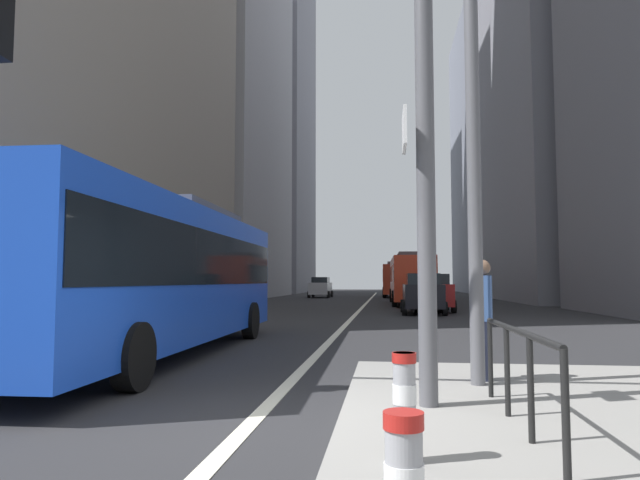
{
  "coord_description": "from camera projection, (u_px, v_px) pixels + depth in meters",
  "views": [
    {
      "loc": [
        1.53,
        -6.25,
        1.59
      ],
      "look_at": [
        -3.68,
        37.1,
        4.76
      ],
      "focal_mm": 31.63,
      "sensor_mm": 36.0,
      "label": 1
    }
  ],
  "objects": [
    {
      "name": "ground_plane",
      "position": [
        355.0,
        315.0,
        26.06
      ],
      "size": [
        160.0,
        160.0,
        0.0
      ],
      "primitive_type": "plane",
      "color": "#28282B"
    },
    {
      "name": "lane_centre_line",
      "position": [
        364.0,
        306.0,
        35.97
      ],
      "size": [
        0.2,
        80.0,
        0.01
      ],
      "primitive_type": "cube",
      "color": "beige",
      "rests_on": "ground"
    },
    {
      "name": "office_tower_left_mid",
      "position": [
        210.0,
        49.0,
        56.6
      ],
      "size": [
        12.94,
        22.14,
        49.81
      ],
      "primitive_type": "cube",
      "color": "#9E9EA3",
      "rests_on": "ground"
    },
    {
      "name": "office_tower_left_far",
      "position": [
        264.0,
        123.0,
        80.88
      ],
      "size": [
        12.71,
        18.76,
        48.57
      ],
      "primitive_type": "cube",
      "color": "gray",
      "rests_on": "ground"
    },
    {
      "name": "office_tower_right_far",
      "position": [
        499.0,
        155.0,
        78.04
      ],
      "size": [
        10.61,
        23.01,
        37.94
      ],
      "primitive_type": "cube",
      "color": "slate",
      "rests_on": "ground"
    },
    {
      "name": "city_bus_blue_oncoming",
      "position": [
        157.0,
        269.0,
        12.08
      ],
      "size": [
        2.83,
        11.7,
        3.4
      ],
      "color": "blue",
      "rests_on": "ground"
    },
    {
      "name": "city_bus_red_receding",
      "position": [
        410.0,
        277.0,
        38.27
      ],
      "size": [
        2.82,
        11.64,
        3.4
      ],
      "color": "red",
      "rests_on": "ground"
    },
    {
      "name": "city_bus_red_distant",
      "position": [
        397.0,
        278.0,
        55.78
      ],
      "size": [
        2.88,
        10.74,
        3.4
      ],
      "color": "red",
      "rests_on": "ground"
    },
    {
      "name": "car_oncoming_mid",
      "position": [
        321.0,
        287.0,
        53.88
      ],
      "size": [
        2.06,
        4.33,
        1.94
      ],
      "color": "silver",
      "rests_on": "ground"
    },
    {
      "name": "car_receding_near",
      "position": [
        422.0,
        293.0,
        27.15
      ],
      "size": [
        2.05,
        4.21,
        1.94
      ],
      "color": "black",
      "rests_on": "ground"
    },
    {
      "name": "car_receding_far",
      "position": [
        432.0,
        292.0,
        29.2
      ],
      "size": [
        2.12,
        4.12,
        1.94
      ],
      "color": "maroon",
      "rests_on": "ground"
    },
    {
      "name": "traffic_signal_gantry",
      "position": [
        264.0,
        79.0,
        7.01
      ],
      "size": [
        5.94,
        0.65,
        6.0
      ],
      "color": "#515156",
      "rests_on": "median_island"
    },
    {
      "name": "street_lamp_post",
      "position": [
        471.0,
        27.0,
        8.2
      ],
      "size": [
        5.5,
        0.32,
        8.0
      ],
      "color": "#56565B",
      "rests_on": "median_island"
    },
    {
      "name": "bollard_right",
      "position": [
        405.0,
        401.0,
        4.52
      ],
      "size": [
        0.2,
        0.2,
        0.87
      ],
      "color": "#99999E",
      "rests_on": "median_island"
    },
    {
      "name": "pedestrian_railing",
      "position": [
        517.0,
        358.0,
        5.57
      ],
      "size": [
        0.06,
        3.07,
        0.98
      ],
      "color": "black",
      "rests_on": "median_island"
    },
    {
      "name": "pedestrian_walking",
      "position": [
        483.0,
        312.0,
        8.27
      ],
      "size": [
        0.32,
        0.43,
        1.76
      ],
      "color": "#2D334C",
      "rests_on": "median_island"
    }
  ]
}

